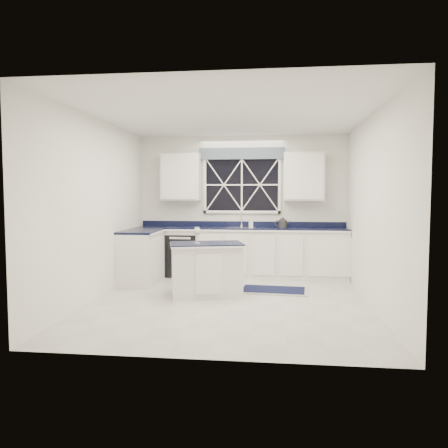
# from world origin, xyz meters

# --- Properties ---
(ground) EXTENTS (4.50, 4.50, 0.00)m
(ground) POSITION_xyz_m (0.00, 0.00, 0.00)
(ground) COLOR #B0B0AB
(ground) RESTS_ON ground
(back_wall) EXTENTS (4.00, 0.10, 2.70)m
(back_wall) POSITION_xyz_m (0.00, 2.25, 1.35)
(back_wall) COLOR white
(back_wall) RESTS_ON ground
(base_cabinets) EXTENTS (3.99, 1.60, 0.90)m
(base_cabinets) POSITION_xyz_m (-0.33, 1.78, 0.45)
(base_cabinets) COLOR silver
(base_cabinets) RESTS_ON ground
(countertop) EXTENTS (3.98, 0.64, 0.04)m
(countertop) POSITION_xyz_m (0.00, 1.95, 0.92)
(countertop) COLOR black
(countertop) RESTS_ON base_cabinets
(dishwasher) EXTENTS (0.60, 0.58, 0.82)m
(dishwasher) POSITION_xyz_m (-1.10, 1.95, 0.41)
(dishwasher) COLOR black
(dishwasher) RESTS_ON ground
(window) EXTENTS (1.65, 0.09, 1.26)m
(window) POSITION_xyz_m (0.00, 2.20, 1.83)
(window) COLOR black
(window) RESTS_ON ground
(upper_cabinets) EXTENTS (3.10, 0.34, 0.90)m
(upper_cabinets) POSITION_xyz_m (0.00, 2.08, 1.90)
(upper_cabinets) COLOR silver
(upper_cabinets) RESTS_ON ground
(faucet) EXTENTS (0.05, 0.20, 0.30)m
(faucet) POSITION_xyz_m (0.00, 2.14, 1.10)
(faucet) COLOR silver
(faucet) RESTS_ON countertop
(island) EXTENTS (1.24, 0.93, 0.82)m
(island) POSITION_xyz_m (-0.40, 0.35, 0.41)
(island) COLOR silver
(island) RESTS_ON ground
(rug) EXTENTS (1.18, 0.77, 0.02)m
(rug) POSITION_xyz_m (0.63, 0.82, 0.01)
(rug) COLOR #A2A29D
(rug) RESTS_ON ground
(kettle) EXTENTS (0.28, 0.20, 0.20)m
(kettle) POSITION_xyz_m (0.78, 2.01, 1.03)
(kettle) COLOR #2C2C2F
(kettle) RESTS_ON countertop
(wine_glass) EXTENTS (0.10, 0.10, 0.25)m
(wine_glass) POSITION_xyz_m (-0.54, 0.31, 0.99)
(wine_glass) COLOR silver
(wine_glass) RESTS_ON island
(soap_bottle) EXTENTS (0.09, 0.09, 0.16)m
(soap_bottle) POSITION_xyz_m (0.18, 2.17, 1.02)
(soap_bottle) COLOR silver
(soap_bottle) RESTS_ON countertop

